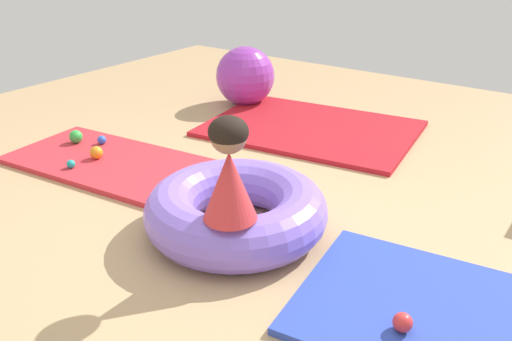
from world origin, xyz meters
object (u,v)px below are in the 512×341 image
object	(u,v)px
inflatable_cushion	(236,210)
exercise_ball_large	(245,76)
play_ball_orange	(96,153)
play_ball_green	(76,137)
play_ball_teal	(71,164)
play_ball_red	(403,322)
child_in_red	(229,171)
play_ball_blue	(102,140)

from	to	relation	value
inflatable_cushion	exercise_ball_large	distance (m)	2.52
inflatable_cushion	play_ball_orange	bearing A→B (deg)	172.73
play_ball_orange	play_ball_green	world-z (taller)	play_ball_green
inflatable_cushion	play_ball_orange	size ratio (longest dim) A/B	10.88
play_ball_teal	exercise_ball_large	bearing A→B (deg)	88.87
exercise_ball_large	play_ball_teal	bearing A→B (deg)	-91.13
play_ball_teal	play_ball_orange	size ratio (longest dim) A/B	0.64
inflatable_cushion	play_ball_red	size ratio (longest dim) A/B	12.04
child_in_red	play_ball_blue	bearing A→B (deg)	-137.90
inflatable_cushion	child_in_red	xyz separation A→B (m)	(0.19, -0.30, 0.41)
child_in_red	play_ball_green	xyz separation A→B (m)	(-2.08, 0.60, -0.47)
inflatable_cushion	play_ball_red	xyz separation A→B (m)	(1.14, -0.29, -0.07)
play_ball_green	play_ball_teal	bearing A→B (deg)	-41.54
play_ball_orange	exercise_ball_large	bearing A→B (deg)	89.12
child_in_red	play_ball_blue	size ratio (longest dim) A/B	7.72
play_ball_teal	play_ball_blue	bearing A→B (deg)	113.67
child_in_red	inflatable_cushion	bearing A→B (deg)	-174.13
child_in_red	play_ball_orange	size ratio (longest dim) A/B	5.55
play_ball_orange	exercise_ball_large	distance (m)	1.87
inflatable_cushion	play_ball_teal	size ratio (longest dim) A/B	17.06
child_in_red	play_ball_blue	distance (m)	2.08
play_ball_green	play_ball_orange	bearing A→B (deg)	-16.44
play_ball_blue	play_ball_teal	xyz separation A→B (m)	(0.20, -0.45, -0.00)
child_in_red	play_ball_teal	bearing A→B (deg)	-126.11
inflatable_cushion	play_ball_teal	xyz separation A→B (m)	(-1.50, -0.04, -0.08)
play_ball_red	exercise_ball_large	distance (m)	3.50
inflatable_cushion	exercise_ball_large	world-z (taller)	exercise_ball_large
child_in_red	play_ball_red	xyz separation A→B (m)	(0.94, 0.01, -0.48)
play_ball_blue	play_ball_orange	size ratio (longest dim) A/B	0.72
play_ball_teal	child_in_red	bearing A→B (deg)	-8.75
inflatable_cushion	child_in_red	distance (m)	0.55
play_ball_green	inflatable_cushion	bearing A→B (deg)	-9.26
play_ball_blue	play_ball_green	size ratio (longest dim) A/B	0.66
play_ball_red	inflatable_cushion	bearing A→B (deg)	165.75
play_ball_teal	exercise_ball_large	world-z (taller)	exercise_ball_large
play_ball_red	play_ball_orange	xyz separation A→B (m)	(-2.63, 0.48, 0.00)
play_ball_teal	play_ball_green	world-z (taller)	play_ball_green
inflatable_cushion	play_ball_green	xyz separation A→B (m)	(-1.89, 0.31, -0.06)
play_ball_red	play_ball_teal	world-z (taller)	play_ball_red
play_ball_blue	exercise_ball_large	bearing A→B (deg)	81.74
play_ball_blue	play_ball_orange	bearing A→B (deg)	-46.76
play_ball_red	play_ball_teal	size ratio (longest dim) A/B	1.42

